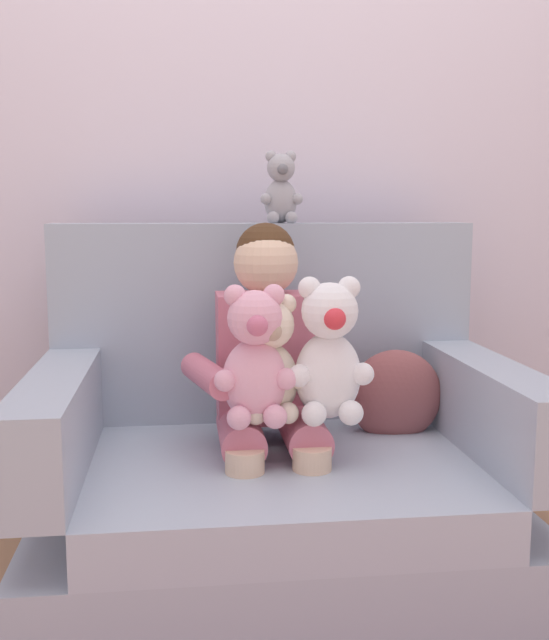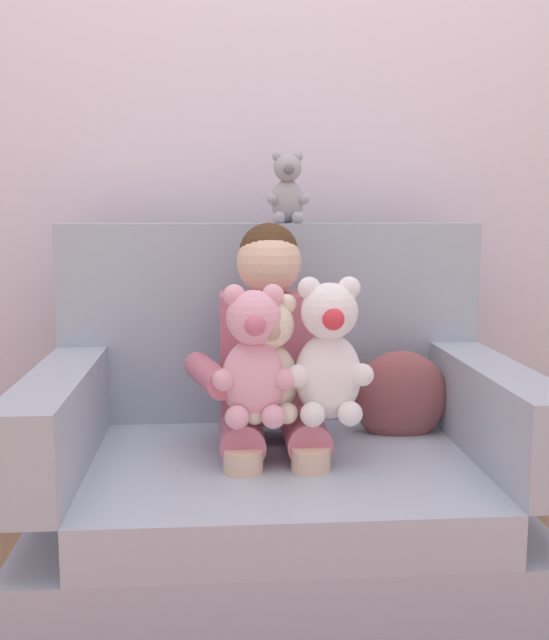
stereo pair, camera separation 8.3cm
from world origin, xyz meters
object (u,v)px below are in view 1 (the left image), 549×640
armchair (277,488)px  throw_pillow (395,396)px  plush_white (329,354)px  seated_child (269,367)px  plush_cream (270,362)px  plush_pink (255,359)px  plush_grey_on_backrest (281,190)px

armchair → throw_pillow: size_ratio=4.66×
plush_white → throw_pillow: bearing=51.0°
seated_child → plush_white: (0.13, -0.15, 0.06)m
plush_cream → throw_pillow: bearing=29.6°
plush_pink → armchair: bearing=44.0°
plush_cream → armchair: bearing=73.1°
plush_cream → throw_pillow: 0.46m
armchair → plush_cream: 0.38m
plush_pink → throw_pillow: plush_pink is taller
seated_child → plush_white: bearing=-50.6°
plush_cream → plush_white: bearing=-9.5°
plush_grey_on_backrest → seated_child: bearing=-102.8°
throw_pillow → plush_cream: bearing=-149.8°
seated_child → plush_cream: (-0.01, -0.12, 0.04)m
throw_pillow → plush_pink: bearing=-148.8°
armchair → plush_cream: armchair is taller
armchair → plush_pink: (-0.07, -0.14, 0.37)m
seated_child → plush_white: 0.20m
seated_child → plush_grey_on_backrest: size_ratio=3.97×
plush_white → plush_pink: plush_white is taller
plush_cream → throw_pillow: size_ratio=1.18×
plush_white → plush_cream: (-0.14, 0.02, -0.02)m
armchair → seated_child: 0.32m
seated_child → plush_pink: seated_child is taller
plush_white → plush_pink: bearing=-171.5°
plush_pink → plush_cream: (0.04, 0.03, -0.01)m
plush_white → plush_cream: bearing=176.5°
throw_pillow → plush_white: bearing=-134.4°
armchair → plush_grey_on_backrest: bearing=80.7°
seated_child → plush_white: seated_child is taller
plush_pink → plush_grey_on_backrest: size_ratio=1.61×
seated_child → plush_grey_on_backrest: plush_grey_on_backrest is taller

